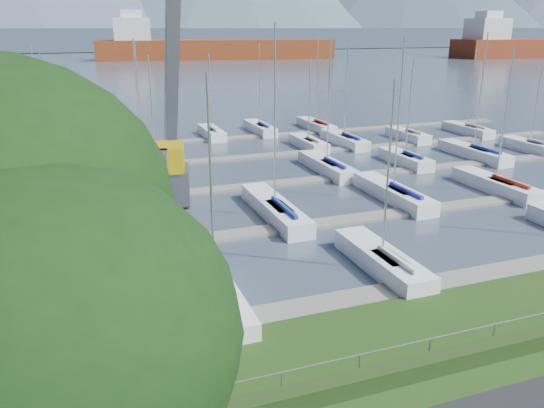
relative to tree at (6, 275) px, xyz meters
name	(u,v)px	position (x,y,z in m)	size (l,w,h in m)	color
water	(94,56)	(10.91, 265.30, -8.84)	(800.00, 540.00, 0.20)	#3A4756
hedge	(389,375)	(10.91, 4.90, -8.09)	(80.00, 0.70, 0.70)	#213613
fence	(384,349)	(10.91, 5.30, -7.24)	(0.04, 0.04, 80.00)	gray
foothill	(88,39)	(10.91, 335.30, -2.44)	(900.00, 80.00, 12.00)	#404D5D
docks	(213,190)	(10.91, 31.30, -8.66)	(90.00, 41.60, 0.25)	slate
tree	(6,275)	(0.00, 0.00, 0.00)	(6.50, 9.85, 12.47)	black
crane	(168,126)	(7.45, 30.50, -3.11)	(4.85, 13.40, 22.35)	#5A5E62
cargo_ship_mid	(207,50)	(54.15, 215.87, -4.87)	(98.51, 30.49, 21.50)	maroon
cargo_ship_east	(528,48)	(192.09, 182.69, -4.65)	(78.43, 21.71, 21.50)	maroon
sailboat_fleet	(159,118)	(7.49, 34.76, -3.10)	(74.75, 49.31, 13.16)	navy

